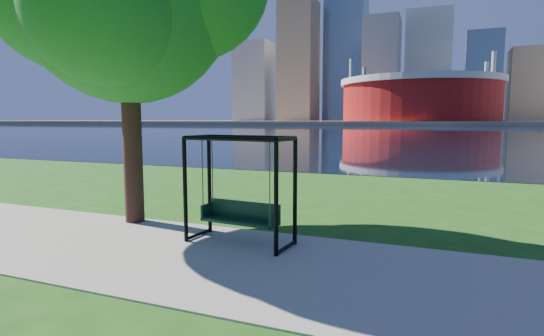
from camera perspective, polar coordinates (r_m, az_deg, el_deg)
The scene contains 7 objects.
ground at distance 8.00m, azimuth -2.03°, elevation -11.59°, with size 900.00×900.00×0.00m, color #1E5114.
path at distance 7.56m, azimuth -3.62°, elevation -12.55°, with size 120.00×4.00×0.03m, color #9E937F.
river at distance 109.01m, azimuth 20.51°, elevation 4.75°, with size 900.00×180.00×0.02m, color black.
far_bank at distance 312.96m, azimuth 21.62°, elevation 5.73°, with size 900.00×228.00×2.00m, color #937F60.
stadium at distance 242.58m, azimuth 19.19°, elevation 8.87°, with size 83.00×83.00×32.00m.
skyline at distance 328.12m, azimuth 21.14°, elevation 11.87°, with size 392.00×66.00×96.50m.
swing at distance 8.46m, azimuth -4.30°, elevation -3.28°, with size 2.19×1.09×2.17m.
Camera 1 is at (3.11, -6.94, 2.48)m, focal length 28.00 mm.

